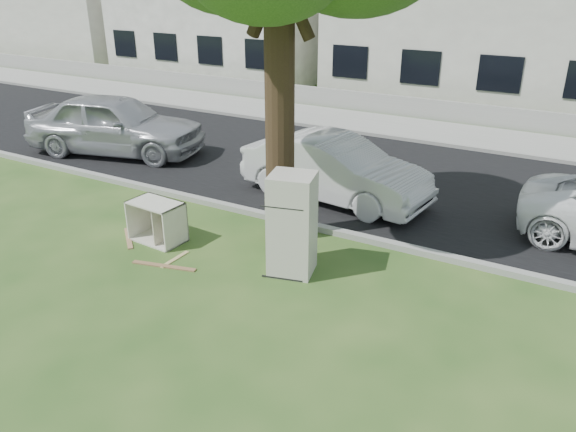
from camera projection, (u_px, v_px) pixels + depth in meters
The scene contains 14 objects.
ground at pixel (247, 283), 9.43m from camera, with size 120.00×120.00×0.00m, color #2A4E1C.
road at pixel (377, 177), 14.21m from camera, with size 120.00×7.00×0.01m, color black.
kerb_near at pixel (314, 229), 11.39m from camera, with size 120.00×0.18×0.12m, color gray.
kerb_far at pixel (420, 143), 17.04m from camera, with size 120.00×0.18×0.12m, color gray.
sidewalk at pixel (434, 132), 18.19m from camera, with size 120.00×2.80×0.01m, color gray.
low_wall at pixel (448, 111), 19.33m from camera, with size 120.00×0.15×0.70m, color gray.
townhouse_center at pixel (491, 0), 21.87m from camera, with size 11.22×8.16×7.44m.
fridge at pixel (292, 225), 9.45m from camera, with size 0.74×0.68×1.79m, color beige.
cabinet at pixel (157, 221), 10.77m from camera, with size 1.02×0.63×0.80m, color silver.
plank_a at pixel (164, 266), 9.95m from camera, with size 1.21×0.10×0.02m, color olive.
plank_b at pixel (129, 238), 10.97m from camera, with size 0.96×0.10×0.02m, color #9D7652.
plank_c at pixel (175, 259), 10.18m from camera, with size 0.71×0.08×0.02m, color tan.
car_center at pixel (335, 169), 12.61m from camera, with size 1.52×4.37×1.44m, color silver.
car_left at pixel (115, 124), 15.76m from camera, with size 2.00×4.98×1.70m, color #9FA0A6.
Camera 1 is at (4.63, -6.78, 4.84)m, focal length 35.00 mm.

